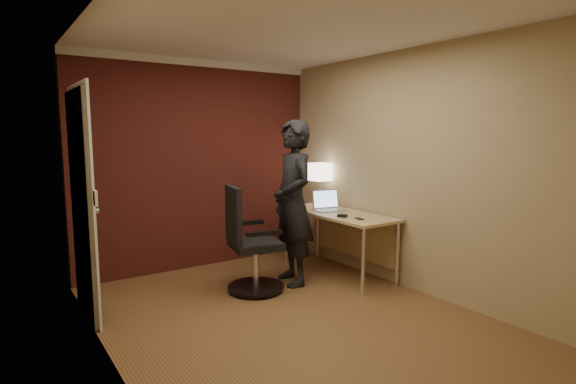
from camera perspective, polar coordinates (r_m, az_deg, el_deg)
The scene contains 8 objects.
room at distance 5.07m, azimuth -12.24°, elevation 4.26°, with size 4.00×4.00×4.00m.
desk at distance 5.29m, azimuth 6.92°, elevation -3.86°, with size 0.60×1.50×0.73m.
desk_lamp at distance 5.66m, azimuth 4.10°, elevation 2.49°, with size 0.22×0.22×0.54m.
laptop at distance 5.36m, azimuth 5.03°, elevation -1.60°, with size 0.38×0.33×0.23m.
mouse at distance 4.93m, azimuth 6.93°, elevation -3.00°, with size 0.06×0.10×0.03m, color black.
phone at distance 4.84m, azimuth 9.03°, elevation -3.37°, with size 0.06×0.12×0.01m, color black.
office_chair at distance 4.66m, azimuth -4.95°, elevation -6.94°, with size 0.59×0.66×1.08m.
person at distance 4.85m, azimuth 0.63°, elevation -1.39°, with size 0.65×0.43×1.78m, color black.
Camera 1 is at (-2.17, -3.15, 1.64)m, focal length 28.00 mm.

